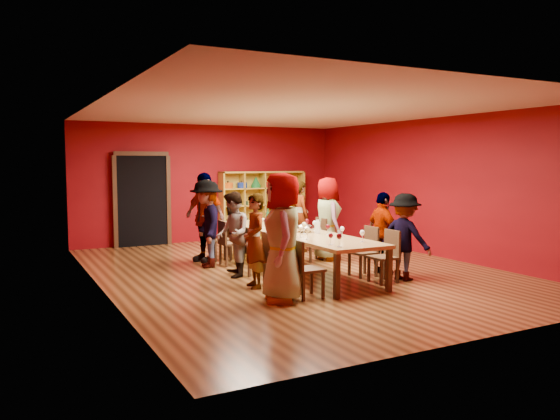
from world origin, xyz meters
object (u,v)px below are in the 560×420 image
at_px(chair_person_right_4, 288,230).
at_px(person_left_4, 205,217).
at_px(chair_person_left_1, 274,256).
at_px(chair_person_left_3, 228,240).
at_px(person_right_0, 405,237).
at_px(person_left_3, 207,224).
at_px(spittoon_bowl, 305,228).
at_px(chair_person_left_4, 217,237).
at_px(chair_person_left_0, 303,266).
at_px(person_left_1, 255,241).
at_px(shelving_unit, 262,202).
at_px(person_right_3, 327,219).
at_px(person_right_4, 300,216).
at_px(chair_person_right_1, 366,249).
at_px(chair_person_right_0, 387,253).
at_px(wine_bottle, 268,217).
at_px(chair_person_right_3, 317,237).
at_px(person_right_1, 383,233).
at_px(person_left_2, 233,234).
at_px(tasting_table, 295,234).
at_px(chair_person_left_2, 250,248).
at_px(person_left_0, 283,237).

bearing_deg(chair_person_right_4, person_left_4, -173.29).
xyz_separation_m(chair_person_left_1, chair_person_left_3, (0.00, 2.01, 0.00)).
bearing_deg(person_right_0, person_left_3, 25.87).
bearing_deg(spittoon_bowl, chair_person_left_4, 117.78).
bearing_deg(chair_person_left_0, person_left_1, 109.60).
height_order(shelving_unit, spittoon_bowl, shelving_unit).
bearing_deg(person_right_3, person_right_4, 4.56).
bearing_deg(chair_person_right_1, chair_person_right_0, -90.00).
height_order(person_left_1, person_right_4, person_right_4).
relative_size(chair_person_left_3, chair_person_right_1, 1.00).
height_order(chair_person_left_3, person_right_4, person_right_4).
bearing_deg(chair_person_right_0, spittoon_bowl, 120.24).
distance_m(chair_person_right_1, wine_bottle, 2.65).
height_order(chair_person_left_1, spittoon_bowl, spittoon_bowl).
height_order(chair_person_left_1, chair_person_right_3, same).
bearing_deg(person_right_4, shelving_unit, 1.22).
bearing_deg(chair_person_left_0, chair_person_left_1, 90.00).
xyz_separation_m(shelving_unit, person_right_1, (-0.13, -5.33, -0.23)).
bearing_deg(chair_person_right_1, chair_person_left_1, 176.82).
xyz_separation_m(chair_person_left_0, person_left_2, (-0.34, 1.93, 0.27)).
distance_m(person_right_4, spittoon_bowl, 2.44).
distance_m(tasting_table, chair_person_left_2, 0.93).
relative_size(person_left_4, person_right_3, 1.06).
bearing_deg(shelving_unit, chair_person_right_4, -101.65).
bearing_deg(person_right_1, person_left_2, 71.20).
distance_m(chair_person_left_2, person_left_4, 1.74).
xyz_separation_m(person_left_1, spittoon_bowl, (1.35, 0.71, 0.05)).
height_order(person_left_4, person_right_1, person_left_4).
distance_m(tasting_table, person_left_2, 1.25).
bearing_deg(chair_person_right_0, chair_person_left_3, 124.05).
relative_size(chair_person_left_0, person_left_2, 0.58).
bearing_deg(tasting_table, spittoon_bowl, -63.87).
xyz_separation_m(person_right_0, person_right_1, (-0.02, 0.58, -0.00)).
bearing_deg(person_left_2, person_right_4, 144.49).
xyz_separation_m(chair_person_left_3, chair_person_right_3, (1.82, -0.41, 0.00)).
bearing_deg(person_right_1, spittoon_bowl, 59.14).
xyz_separation_m(chair_person_right_0, chair_person_right_1, (0.00, 0.58, 0.00)).
relative_size(shelving_unit, person_left_3, 1.41).
distance_m(person_left_4, person_right_4, 2.42).
bearing_deg(chair_person_left_4, chair_person_right_3, -29.25).
height_order(person_left_3, person_right_3, person_right_3).
height_order(shelving_unit, person_left_0, person_left_0).
height_order(chair_person_left_3, person_left_3, person_left_3).
bearing_deg(wine_bottle, chair_person_right_1, -73.73).
relative_size(person_left_0, chair_person_right_1, 2.13).
relative_size(person_left_0, person_left_1, 1.23).
relative_size(person_left_0, person_left_3, 1.11).
bearing_deg(person_right_3, person_left_3, 88.78).
xyz_separation_m(person_right_0, chair_person_right_3, (-0.38, 2.29, -0.26)).
relative_size(chair_person_left_0, person_left_4, 0.49).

